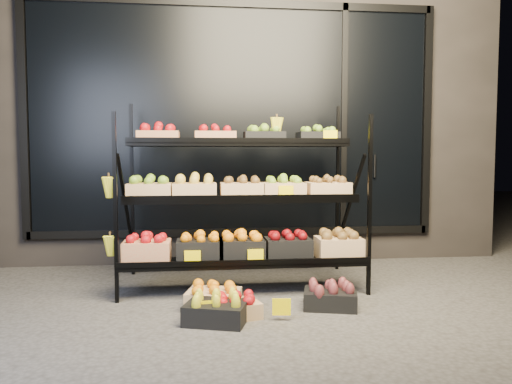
{
  "coord_description": "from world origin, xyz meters",
  "views": [
    {
      "loc": [
        -0.37,
        -3.79,
        1.15
      ],
      "look_at": [
        0.12,
        0.55,
        0.84
      ],
      "focal_mm": 35.0,
      "sensor_mm": 36.0,
      "label": 1
    }
  ],
  "objects": [
    {
      "name": "floor_crate_right",
      "position": [
        0.61,
        -0.14,
        0.09
      ],
      "size": [
        0.45,
        0.38,
        0.2
      ],
      "rotation": [
        0.0,
        0.0,
        -0.25
      ],
      "color": "black",
      "rests_on": "ground"
    },
    {
      "name": "tag_floor_b",
      "position": [
        0.2,
        -0.4,
        0.06
      ],
      "size": [
        0.13,
        0.01,
        0.12
      ],
      "primitive_type": "cube",
      "color": "#FFE100",
      "rests_on": "ground"
    },
    {
      "name": "floor_crate_midright",
      "position": [
        -0.12,
        -0.29,
        0.08
      ],
      "size": [
        0.39,
        0.33,
        0.18
      ],
      "rotation": [
        0.0,
        0.0,
        0.29
      ],
      "color": "tan",
      "rests_on": "ground"
    },
    {
      "name": "floor_crate_midleft",
      "position": [
        -0.26,
        -0.39,
        0.1
      ],
      "size": [
        0.48,
        0.41,
        0.21
      ],
      "rotation": [
        0.0,
        0.0,
        -0.3
      ],
      "color": "black",
      "rests_on": "ground"
    },
    {
      "name": "floor_crate_left",
      "position": [
        -0.27,
        -0.05,
        0.09
      ],
      "size": [
        0.45,
        0.37,
        0.2
      ],
      "rotation": [
        0.0,
        0.0,
        -0.22
      ],
      "color": "tan",
      "rests_on": "ground"
    },
    {
      "name": "tag_floor_a",
      "position": [
        -0.31,
        -0.4,
        0.06
      ],
      "size": [
        0.13,
        0.01,
        0.12
      ],
      "primitive_type": "cube",
      "color": "#FFE100",
      "rests_on": "ground"
    },
    {
      "name": "ground",
      "position": [
        0.0,
        0.0,
        0.0
      ],
      "size": [
        24.0,
        24.0,
        0.0
      ],
      "primitive_type": "plane",
      "color": "#514F4C",
      "rests_on": "ground"
    },
    {
      "name": "display_rack",
      "position": [
        -0.01,
        0.6,
        0.79
      ],
      "size": [
        2.18,
        1.02,
        1.66
      ],
      "color": "black",
      "rests_on": "ground"
    },
    {
      "name": "building",
      "position": [
        0.0,
        2.59,
        1.75
      ],
      "size": [
        6.0,
        2.08,
        3.5
      ],
      "color": "#2D2826",
      "rests_on": "ground"
    }
  ]
}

